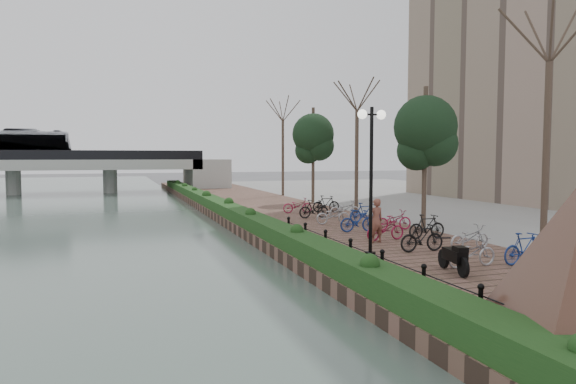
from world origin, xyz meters
name	(u,v)px	position (x,y,z in m)	size (l,w,h in m)	color
ground	(351,311)	(0.00, 0.00, 0.00)	(220.00, 220.00, 0.00)	#59595B
promenade	(284,216)	(4.00, 17.50, 0.25)	(8.00, 75.00, 0.50)	brown
inland_pavement	(503,208)	(20.00, 17.50, 0.25)	(24.00, 75.00, 0.50)	gray
hedge	(219,205)	(0.60, 20.00, 0.80)	(1.10, 56.00, 0.60)	#183D16
chain_fence	(365,258)	(1.40, 2.00, 0.85)	(0.10, 14.10, 0.70)	black
lamppost	(371,149)	(2.63, 4.02, 4.07)	(1.02, 0.32, 4.96)	black
motorcycle	(453,256)	(3.62, 0.89, 0.97)	(0.47, 1.51, 0.95)	black
pedestrian	(376,221)	(4.00, 6.18, 1.35)	(0.62, 0.41, 1.71)	brown
bicycle_parking	(375,220)	(5.49, 9.05, 0.97)	(2.40, 17.32, 1.00)	#ABAAAF
street_trees	(385,159)	(8.00, 12.68, 3.69)	(3.20, 37.12, 6.80)	#3E2D24
bridge	(12,161)	(-15.01, 45.00, 3.37)	(36.00, 10.77, 6.50)	#AFB0AA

